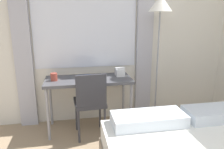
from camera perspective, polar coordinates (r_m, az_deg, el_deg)
name	(u,v)px	position (r m, az deg, el deg)	size (l,w,h in m)	color
wall_back_with_window	(109,33)	(3.31, -0.73, 10.89)	(4.62, 0.13, 2.70)	silver
desk	(89,83)	(3.06, -6.11, -2.29)	(1.19, 0.53, 0.76)	#4C4C51
desk_chair	(90,100)	(2.88, -5.71, -6.72)	(0.42, 0.42, 0.90)	#333338
standing_lamp	(160,16)	(3.16, 12.42, 14.79)	(0.32, 0.32, 1.87)	#4C4C51
telephone	(120,72)	(3.16, 2.04, 0.69)	(0.14, 0.18, 0.12)	white
book	(85,77)	(3.07, -7.04, -0.63)	(0.22, 0.21, 0.02)	navy
mug	(54,77)	(3.01, -14.92, -0.60)	(0.09, 0.09, 0.10)	#993F33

